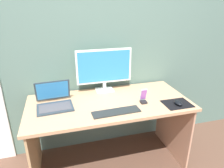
# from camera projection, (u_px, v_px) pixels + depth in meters

# --- Properties ---
(ground_plane) EXTENTS (8.00, 8.00, 0.00)m
(ground_plane) POSITION_uv_depth(u_px,v_px,m) (110.00, 162.00, 2.15)
(ground_plane) COLOR brown
(wall_back) EXTENTS (6.00, 0.04, 2.50)m
(wall_back) POSITION_uv_depth(u_px,v_px,m) (99.00, 37.00, 2.04)
(wall_back) COLOR slate
(wall_back) RESTS_ON ground_plane
(desk) EXTENTS (1.49, 0.69, 0.71)m
(desk) POSITION_uv_depth(u_px,v_px,m) (109.00, 115.00, 1.94)
(desk) COLOR tan
(desk) RESTS_ON ground_plane
(monitor) EXTENTS (0.56, 0.14, 0.44)m
(monitor) POSITION_uv_depth(u_px,v_px,m) (104.00, 68.00, 2.04)
(monitor) COLOR white
(monitor) RESTS_ON desk
(laptop) EXTENTS (0.32, 0.29, 0.21)m
(laptop) POSITION_uv_depth(u_px,v_px,m) (54.00, 102.00, 1.79)
(laptop) COLOR #2A3842
(laptop) RESTS_ON desk
(fishbowl) EXTENTS (0.16, 0.16, 0.16)m
(fishbowl) POSITION_uv_depth(u_px,v_px,m) (52.00, 90.00, 1.96)
(fishbowl) COLOR silver
(fishbowl) RESTS_ON desk
(keyboard_external) EXTENTS (0.41, 0.13, 0.01)m
(keyboard_external) POSITION_uv_depth(u_px,v_px,m) (116.00, 112.00, 1.70)
(keyboard_external) COLOR #232727
(keyboard_external) RESTS_ON desk
(mousepad) EXTENTS (0.25, 0.20, 0.00)m
(mousepad) POSITION_uv_depth(u_px,v_px,m) (177.00, 104.00, 1.85)
(mousepad) COLOR black
(mousepad) RESTS_ON desk
(mouse) EXTENTS (0.07, 0.10, 0.04)m
(mouse) POSITION_uv_depth(u_px,v_px,m) (178.00, 103.00, 1.82)
(mouse) COLOR black
(mouse) RESTS_ON mousepad
(phone_in_dock) EXTENTS (0.06, 0.06, 0.14)m
(phone_in_dock) POSITION_uv_depth(u_px,v_px,m) (143.00, 98.00, 1.85)
(phone_in_dock) COLOR black
(phone_in_dock) RESTS_ON desk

